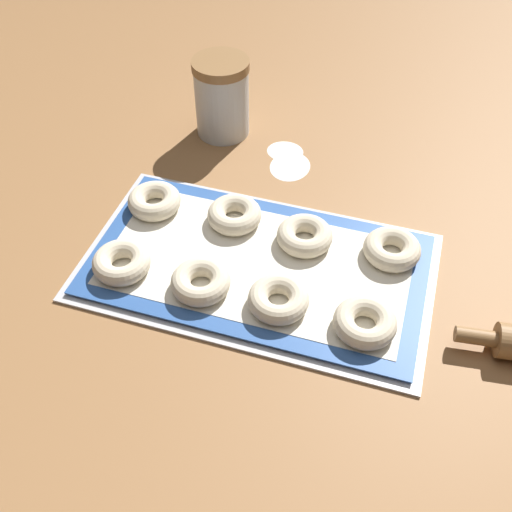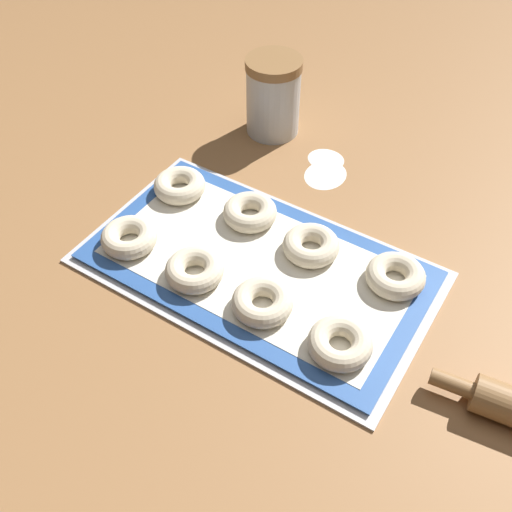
# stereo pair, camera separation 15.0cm
# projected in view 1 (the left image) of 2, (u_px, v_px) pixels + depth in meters

# --- Properties ---
(ground_plane) EXTENTS (2.80, 2.80, 0.00)m
(ground_plane) POSITION_uv_depth(u_px,v_px,m) (255.00, 273.00, 0.85)
(ground_plane) COLOR olive
(baking_tray) EXTENTS (0.49, 0.28, 0.01)m
(baking_tray) POSITION_uv_depth(u_px,v_px,m) (256.00, 266.00, 0.85)
(baking_tray) COLOR silver
(baking_tray) RESTS_ON ground_plane
(baking_mat) EXTENTS (0.47, 0.26, 0.00)m
(baking_mat) POSITION_uv_depth(u_px,v_px,m) (256.00, 263.00, 0.85)
(baking_mat) COLOR #2D569E
(baking_mat) RESTS_ON baking_tray
(bagel_front_far_left) EXTENTS (0.08, 0.08, 0.03)m
(bagel_front_far_left) POSITION_uv_depth(u_px,v_px,m) (122.00, 262.00, 0.83)
(bagel_front_far_left) COLOR beige
(bagel_front_far_left) RESTS_ON baking_mat
(bagel_front_mid_left) EXTENTS (0.08, 0.08, 0.03)m
(bagel_front_mid_left) POSITION_uv_depth(u_px,v_px,m) (201.00, 282.00, 0.80)
(bagel_front_mid_left) COLOR beige
(bagel_front_mid_left) RESTS_ON baking_mat
(bagel_front_mid_right) EXTENTS (0.08, 0.08, 0.03)m
(bagel_front_mid_right) POSITION_uv_depth(u_px,v_px,m) (278.00, 299.00, 0.78)
(bagel_front_mid_right) COLOR beige
(bagel_front_mid_right) RESTS_ON baking_mat
(bagel_front_far_right) EXTENTS (0.08, 0.08, 0.03)m
(bagel_front_far_right) POSITION_uv_depth(u_px,v_px,m) (365.00, 322.00, 0.76)
(bagel_front_far_right) COLOR beige
(bagel_front_far_right) RESTS_ON baking_mat
(bagel_back_far_left) EXTENTS (0.08, 0.08, 0.03)m
(bagel_back_far_left) POSITION_uv_depth(u_px,v_px,m) (154.00, 201.00, 0.91)
(bagel_back_far_left) COLOR beige
(bagel_back_far_left) RESTS_ON baking_mat
(bagel_back_mid_left) EXTENTS (0.08, 0.08, 0.03)m
(bagel_back_mid_left) POSITION_uv_depth(u_px,v_px,m) (234.00, 215.00, 0.89)
(bagel_back_mid_left) COLOR beige
(bagel_back_mid_left) RESTS_ON baking_mat
(bagel_back_mid_right) EXTENTS (0.08, 0.08, 0.03)m
(bagel_back_mid_right) POSITION_uv_depth(u_px,v_px,m) (305.00, 236.00, 0.86)
(bagel_back_mid_right) COLOR beige
(bagel_back_mid_right) RESTS_ON baking_mat
(bagel_back_far_right) EXTENTS (0.08, 0.08, 0.03)m
(bagel_back_far_right) POSITION_uv_depth(u_px,v_px,m) (392.00, 249.00, 0.84)
(bagel_back_far_right) COLOR beige
(bagel_back_far_right) RESTS_ON baking_mat
(flour_canister) EXTENTS (0.10, 0.10, 0.14)m
(flour_canister) POSITION_uv_depth(u_px,v_px,m) (222.00, 97.00, 1.03)
(flour_canister) COLOR silver
(flour_canister) RESTS_ON ground_plane
(flour_patch_near) EXTENTS (0.07, 0.08, 0.00)m
(flour_patch_near) POSITION_uv_depth(u_px,v_px,m) (290.00, 166.00, 1.01)
(flour_patch_near) COLOR white
(flour_patch_near) RESTS_ON ground_plane
(flour_patch_far) EXTENTS (0.06, 0.06, 0.00)m
(flour_patch_far) POSITION_uv_depth(u_px,v_px,m) (285.00, 151.00, 1.04)
(flour_patch_far) COLOR white
(flour_patch_far) RESTS_ON ground_plane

